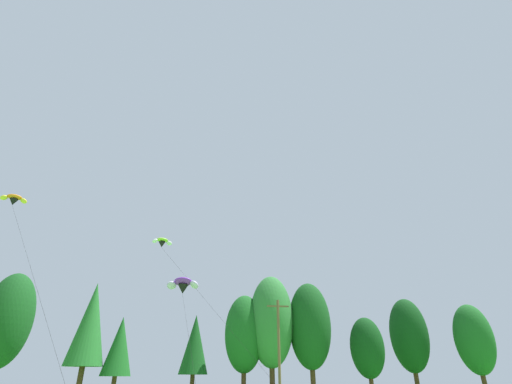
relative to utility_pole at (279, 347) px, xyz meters
name	(u,v)px	position (x,y,z in m)	size (l,w,h in m)	color
treeline_tree_c	(8,319)	(-30.60, 11.74, 3.56)	(5.57, 5.57, 13.96)	#472D19
treeline_tree_d	(90,323)	(-21.22, 12.34, 3.35)	(4.49, 4.49, 13.16)	#472D19
treeline_tree_e	(119,346)	(-17.57, 13.25, 0.86)	(3.62, 3.62, 9.18)	#472D19
treeline_tree_f	(195,344)	(-8.48, 16.44, 1.39)	(3.81, 3.81, 10.03)	#472D19
treeline_tree_g	(244,333)	(-1.96, 14.96, 2.69)	(5.18, 5.18, 12.52)	#472D19
treeline_tree_h	(271,321)	(1.64, 14.39, 4.28)	(5.89, 5.89, 15.14)	#472D19
treeline_tree_i	(310,325)	(6.93, 14.27, 3.76)	(5.66, 5.66, 14.28)	#472D19
treeline_tree_j	(367,348)	(14.03, 12.66, 0.88)	(4.38, 4.38, 9.54)	#472D19
treeline_tree_k	(409,335)	(21.73, 15.64, 2.80)	(5.23, 5.23, 12.70)	#472D19
treeline_tree_l	(474,339)	(28.60, 11.45, 1.99)	(4.87, 4.87, 11.36)	#472D19
utility_pole	(279,347)	(0.00, 0.00, 0.00)	(2.20, 0.26, 9.26)	brown
parafoil_kite_high_orange	(14,200)	(-26.34, -2.52, 12.91)	(13.90, 14.36, 16.76)	orange
parafoil_kite_mid_purple	(183,285)	(-9.94, 5.37, 6.81)	(4.62, 18.78, 11.02)	purple
parafoil_kite_far_lime_white	(162,242)	(-12.57, 3.73, 11.22)	(12.04, 13.50, 15.06)	#93D633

